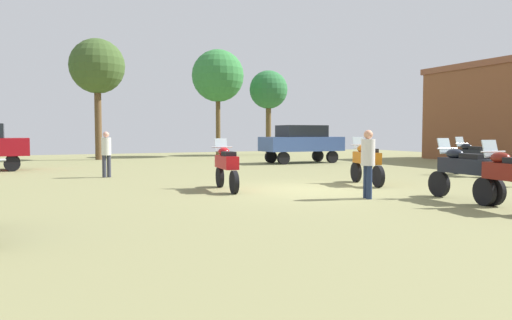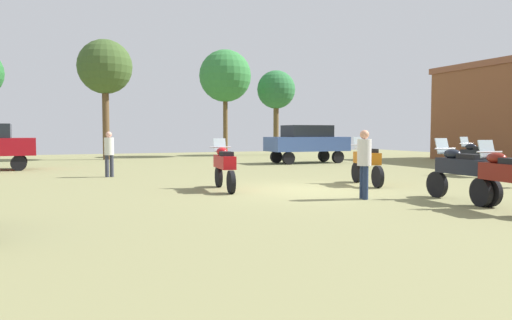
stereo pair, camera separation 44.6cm
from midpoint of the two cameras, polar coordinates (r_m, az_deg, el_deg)
The scene contains 12 objects.
ground_plane at distance 13.72m, azimuth 6.75°, elevation -3.61°, with size 44.00×52.00×0.02m.
motorcycle_1 at distance 11.23m, azimuth 28.35°, elevation -1.78°, with size 0.67×2.08×1.47m.
motorcycle_2 at distance 12.39m, azimuth 24.01°, elevation -1.16°, with size 0.62×2.28×1.49m.
motorcycle_3 at distance 15.40m, azimuth 13.74°, elevation -0.15°, with size 0.74×2.22×1.49m.
motorcycle_7 at distance 13.61m, azimuth -2.84°, elevation -0.57°, with size 0.63×2.24×1.46m.
motorcycle_8 at distance 19.81m, azimuth 25.18°, elevation 0.33°, with size 0.62×2.19×1.46m.
car_2 at distance 25.69m, azimuth 6.55°, elevation 2.25°, with size 4.31×1.82×2.00m.
person_2 at distance 18.29m, azimuth -16.32°, elevation 1.07°, with size 0.39×0.39×1.66m.
person_3 at distance 12.09m, azimuth 13.71°, elevation 0.12°, with size 0.40×0.40×1.69m.
tree_1 at distance 34.91m, azimuth 2.76°, elevation 8.20°, with size 2.74×2.74×6.06m.
tree_3 at distance 30.38m, azimuth -17.03°, elevation 10.38°, with size 3.21×3.21×7.12m.
tree_5 at distance 33.04m, azimuth -3.27°, elevation 9.85°, with size 3.51×3.51×7.19m.
Camera 2 is at (-6.51, -11.94, 1.66)m, focal length 33.83 mm.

